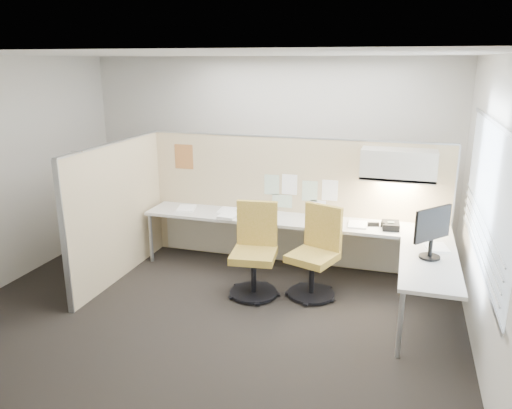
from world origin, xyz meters
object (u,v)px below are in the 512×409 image
(desk, at_px, (314,234))
(monitor, at_px, (432,230))
(phone, at_px, (390,226))
(chair_right, at_px, (316,255))
(chair_left, at_px, (255,253))

(desk, xyz_separation_m, monitor, (1.37, -0.77, 0.45))
(phone, bearing_deg, desk, 177.61)
(chair_right, xyz_separation_m, phone, (0.82, 0.54, 0.28))
(chair_right, height_order, phone, chair_right)
(monitor, distance_m, phone, 0.98)
(desk, bearing_deg, chair_right, -76.50)
(desk, bearing_deg, monitor, -29.19)
(monitor, bearing_deg, chair_left, 126.71)
(desk, height_order, chair_right, chair_right)
(chair_left, relative_size, monitor, 1.99)
(monitor, bearing_deg, chair_right, 117.07)
(chair_left, height_order, chair_right, chair_left)
(monitor, xyz_separation_m, phone, (-0.44, 0.84, -0.27))
(chair_left, xyz_separation_m, monitor, (1.97, -0.13, 0.54))
(chair_left, height_order, monitor, monitor)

